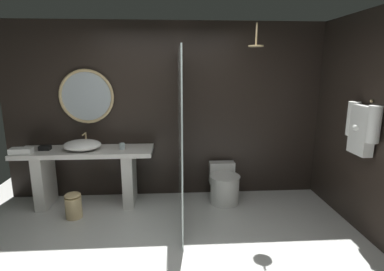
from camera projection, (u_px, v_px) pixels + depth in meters
ground_plane at (168, 268)px, 3.00m from camera, size 5.76×5.76×0.00m
back_wall_panel at (168, 111)px, 4.57m from camera, size 4.80×0.10×2.60m
side_wall_right at (365, 123)px, 3.61m from camera, size 0.10×2.47×2.60m
vanity_counter at (87, 169)px, 4.32m from camera, size 1.88×0.57×0.82m
vessel_sink at (82, 145)px, 4.20m from camera, size 0.52×0.42×0.21m
tumbler_cup at (122, 146)px, 4.25m from camera, size 0.07×0.07×0.09m
tissue_box at (45, 148)px, 4.22m from camera, size 0.15×0.11×0.06m
round_wall_mirror at (86, 96)px, 4.36m from camera, size 0.79×0.04×0.79m
shower_glass_panel at (180, 138)px, 3.81m from camera, size 0.02×1.58×2.17m
rain_shower_head at (256, 44)px, 3.87m from camera, size 0.20×0.20×0.29m
hanging_bathrobe at (362, 126)px, 3.43m from camera, size 0.20×0.52×0.63m
toilet at (224, 185)px, 4.48m from camera, size 0.44×0.62×0.53m
waste_bin at (73, 205)px, 3.99m from camera, size 0.21×0.21×0.35m
folded_hand_towel at (21, 151)px, 4.02m from camera, size 0.29×0.16×0.08m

